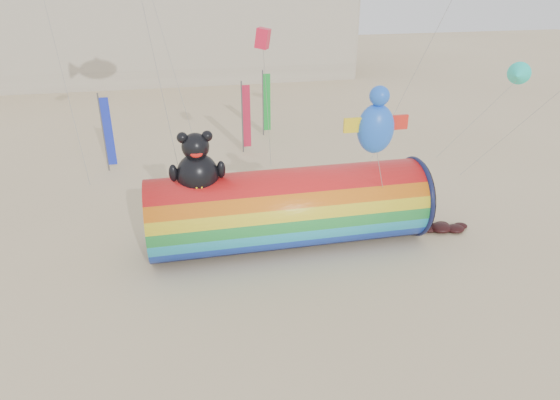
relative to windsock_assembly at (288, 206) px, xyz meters
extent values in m
plane|color=#CCB58C|center=(-0.91, -1.50, -2.02)|extent=(160.00, 160.00, 0.00)
cylinder|color=red|center=(0.01, 0.00, -0.10)|extent=(13.17, 3.84, 3.84)
torus|color=#0F1438|center=(6.47, 0.00, -0.10)|extent=(0.26, 4.03, 4.03)
cylinder|color=black|center=(6.62, 0.00, -0.10)|extent=(0.07, 3.80, 3.80)
ellipsoid|color=black|center=(-4.16, 0.00, 1.98)|extent=(1.88, 1.68, 1.98)
ellipsoid|color=#FBFF1A|center=(-4.16, -0.60, 1.87)|extent=(0.97, 0.42, 0.85)
sphere|color=black|center=(-4.16, 0.00, 3.30)|extent=(1.21, 1.21, 1.21)
sphere|color=black|center=(-4.68, 0.00, 3.74)|extent=(0.48, 0.48, 0.48)
sphere|color=black|center=(-3.63, 0.00, 3.74)|extent=(0.48, 0.48, 0.48)
ellipsoid|color=red|center=(-4.16, -0.49, 3.14)|extent=(0.53, 0.19, 0.34)
ellipsoid|color=black|center=(-5.20, -0.11, 2.20)|extent=(0.40, 0.40, 0.79)
ellipsoid|color=black|center=(-3.11, -0.11, 2.20)|extent=(0.40, 0.40, 0.79)
imported|color=slate|center=(7.57, 0.29, -1.14)|extent=(0.72, 0.55, 1.76)
ellipsoid|color=#340A09|center=(7.94, -0.47, -1.82)|extent=(1.17, 0.99, 0.41)
ellipsoid|color=#340A09|center=(8.64, -0.67, -1.85)|extent=(0.99, 0.84, 0.34)
ellipsoid|color=#340A09|center=(7.34, -0.32, -1.86)|extent=(0.91, 0.77, 0.32)
ellipsoid|color=#340A09|center=(8.24, -0.07, -1.89)|extent=(0.78, 0.66, 0.27)
ellipsoid|color=#340A09|center=(9.14, -0.37, -1.90)|extent=(0.73, 0.62, 0.25)
cylinder|color=#59595E|center=(-9.51, 12.06, 0.58)|extent=(0.10, 0.10, 5.20)
cube|color=#1A2CC5|center=(-9.20, 12.06, 0.63)|extent=(0.56, 0.06, 4.50)
cylinder|color=#59595E|center=(-0.15, 13.78, 0.58)|extent=(0.10, 0.10, 5.20)
cube|color=#C01B39|center=(0.16, 13.78, 0.63)|extent=(0.56, 0.06, 4.50)
cylinder|color=#59595E|center=(2.04, 17.48, 0.58)|extent=(0.10, 0.10, 5.20)
cube|color=green|center=(2.35, 17.48, 0.63)|extent=(0.56, 0.06, 4.50)
ellipsoid|color=blue|center=(2.33, -4.08, 4.89)|extent=(1.41, 1.09, 1.88)
cone|color=#1AD7BD|center=(15.41, 5.67, 4.48)|extent=(1.37, 1.37, 1.24)
cube|color=red|center=(-0.08, 5.69, 6.99)|extent=(0.63, 0.63, 1.00)
camera|label=1|loc=(-4.96, -20.78, 10.33)|focal=32.00mm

